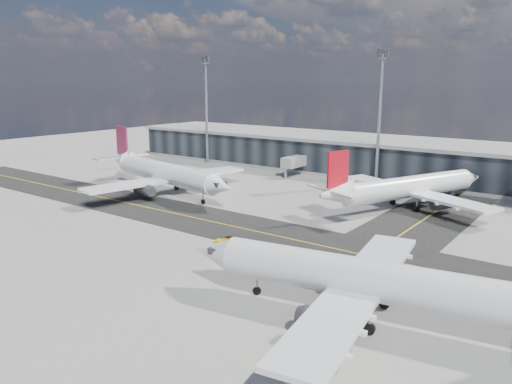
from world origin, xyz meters
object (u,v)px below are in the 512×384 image
at_px(airliner_af, 164,173).
at_px(airliner_near, 375,282).
at_px(baggage_tug, 225,242).
at_px(airliner_redtail, 407,187).
at_px(service_van, 445,195).

bearing_deg(airliner_af, airliner_near, 75.95).
distance_m(airliner_near, baggage_tug, 26.50).
bearing_deg(airliner_near, airliner_redtail, 6.98).
relative_size(airliner_redtail, baggage_tug, 13.71).
bearing_deg(airliner_redtail, airliner_near, -49.60).
distance_m(airliner_af, airliner_redtail, 47.66).
bearing_deg(airliner_redtail, baggage_tug, -84.60).
xyz_separation_m(baggage_tug, service_van, (15.55, 48.37, -0.10)).
height_order(airliner_af, airliner_near, airliner_af).
distance_m(airliner_redtail, service_van, 12.96).
height_order(airliner_near, service_van, airliner_near).
height_order(airliner_af, airliner_redtail, airliner_af).
distance_m(airliner_af, baggage_tug, 37.63).
bearing_deg(airliner_near, service_van, 0.31).
relative_size(airliner_near, baggage_tug, 14.82).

